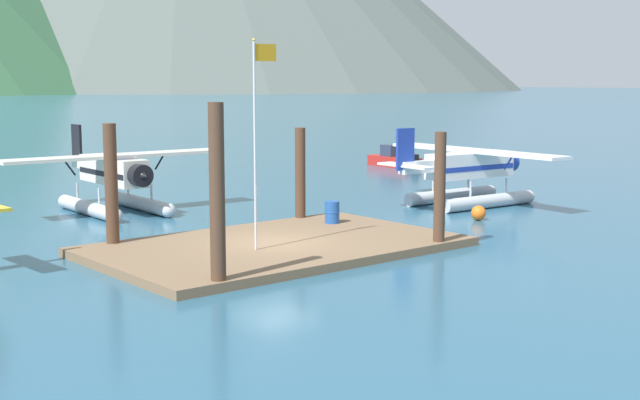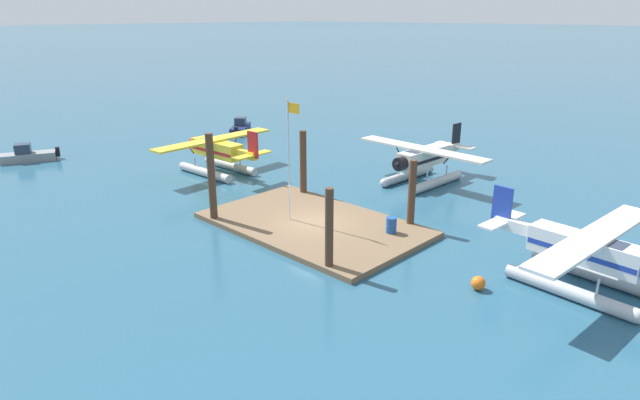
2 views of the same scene
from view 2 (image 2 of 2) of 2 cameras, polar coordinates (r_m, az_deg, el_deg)
name	(u,v)px [view 2 (image 2 of 2)]	position (r m, az deg, el deg)	size (l,w,h in m)	color
ground_plane	(313,227)	(31.78, -0.70, -2.81)	(1200.00, 1200.00, 0.00)	#285670
dock_platform	(313,224)	(31.72, -0.70, -2.56)	(12.63, 7.87, 0.30)	brown
piling_near_left	(212,179)	(32.17, -11.25, 2.16)	(0.44, 0.44, 5.37)	#4C3323
piling_near_right	(329,231)	(25.68, 0.96, -3.21)	(0.40, 0.40, 4.19)	#4C3323
piling_far_left	(303,164)	(36.47, -1.77, 3.79)	(0.45, 0.45, 4.50)	#4C3323
piling_far_right	(412,195)	(31.39, 9.56, 0.56)	(0.43, 0.43, 4.04)	#4C3323
flagpole	(290,148)	(30.78, -3.16, 5.44)	(0.95, 0.10, 7.03)	silver
fuel_drum	(391,225)	(30.28, 7.45, -2.60)	(0.62, 0.62, 0.88)	#1E4C99
mooring_buoy	(478,283)	(25.71, 16.20, -8.34)	(0.64, 0.64, 0.64)	orange
seaplane_yellow_port_fwd	(217,153)	(42.78, -10.72, 4.82)	(7.98, 10.45, 3.84)	#B7BABF
seaplane_cream_bow_centre	(423,162)	(40.20, 10.69, 3.91)	(10.44, 7.98, 3.84)	#B7BABF
seaplane_white_stbd_fwd	(585,257)	(26.92, 25.91, -5.35)	(7.97, 10.47, 3.84)	#B7BABF
boat_grey_open_sw	(26,156)	(51.95, -28.34, 4.11)	(3.07, 4.57, 1.50)	gray
boat_navy_open_west	(241,127)	(57.99, -8.30, 7.53)	(3.91, 4.14, 1.50)	navy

